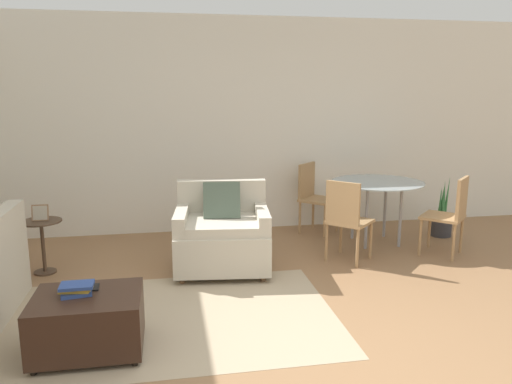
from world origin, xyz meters
name	(u,v)px	position (x,y,z in m)	size (l,w,h in m)	color
ground_plane	(310,362)	(0.00, 0.00, 0.00)	(20.00, 20.00, 0.00)	#936B47
wall_back	(237,126)	(0.00, 3.47, 1.38)	(12.00, 0.06, 2.75)	white
area_rug	(169,318)	(-0.95, 0.85, 0.00)	(2.72, 1.80, 0.01)	tan
armchair	(222,235)	(-0.38, 1.92, 0.36)	(1.03, 0.93, 0.91)	beige
ottoman	(88,321)	(-1.51, 0.43, 0.23)	(0.75, 0.59, 0.42)	#382319
book_stack	(76,289)	(-1.58, 0.47, 0.46)	(0.24, 0.21, 0.08)	#2D478C
tv_remote_primary	(96,287)	(-1.46, 0.56, 0.43)	(0.05, 0.14, 0.01)	black
side_table	(42,236)	(-2.18, 2.14, 0.39)	(0.40, 0.40, 0.55)	#4C3828
picture_frame	(40,213)	(-2.18, 2.14, 0.63)	(0.16, 0.06, 0.16)	#8C6647
dining_table	(377,189)	(1.56, 2.51, 0.67)	(1.09, 1.09, 0.76)	#99A8AD
dining_chair_near_left	(346,216)	(0.95, 1.90, 0.52)	(0.59, 0.59, 0.90)	tan
dining_chair_near_right	(451,211)	(2.17, 1.90, 0.52)	(0.59, 0.59, 0.90)	tan
dining_chair_far_left	(313,193)	(0.95, 3.12, 0.52)	(0.59, 0.59, 0.90)	tan
potted_plant_small	(441,221)	(2.51, 2.64, 0.20)	(0.27, 0.27, 0.77)	#333338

